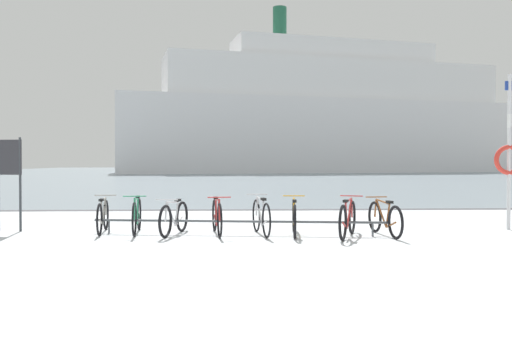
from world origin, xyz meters
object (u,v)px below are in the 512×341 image
at_px(bicycle_4, 261,217).
at_px(bicycle_5, 294,218).
at_px(rescue_post, 509,155).
at_px(ferry_ship, 340,119).
at_px(bicycle_7, 385,219).
at_px(info_sign, 9,168).
at_px(bicycle_1, 137,216).
at_px(bicycle_6, 348,219).
at_px(bicycle_3, 217,217).
at_px(bicycle_0, 103,216).
at_px(bicycle_2, 174,218).

height_order(bicycle_4, bicycle_5, bicycle_4).
bearing_deg(rescue_post, ferry_ship, 82.30).
bearing_deg(bicycle_7, info_sign, 172.84).
xyz_separation_m(bicycle_5, rescue_post, (4.80, 0.66, 1.29)).
relative_size(bicycle_1, bicycle_6, 1.08).
relative_size(bicycle_4, bicycle_7, 0.98).
height_order(bicycle_3, ferry_ship, ferry_ship).
xyz_separation_m(bicycle_1, bicycle_4, (2.58, -0.32, -0.00)).
height_order(bicycle_5, rescue_post, rescue_post).
relative_size(bicycle_3, ferry_ship, 0.03).
relative_size(bicycle_0, bicycle_5, 0.94).
bearing_deg(bicycle_2, bicycle_1, 161.51).
height_order(bicycle_7, info_sign, info_sign).
height_order(bicycle_1, bicycle_3, bicycle_1).
height_order(bicycle_3, info_sign, info_sign).
relative_size(bicycle_1, ferry_ship, 0.03).
distance_m(bicycle_1, info_sign, 2.99).
distance_m(bicycle_1, bicycle_2, 0.85).
bearing_deg(bicycle_0, bicycle_2, -13.69).
distance_m(bicycle_3, rescue_post, 6.52).
distance_m(rescue_post, ferry_ship, 60.59).
bearing_deg(info_sign, bicycle_6, -9.47).
relative_size(bicycle_6, info_sign, 0.81).
distance_m(info_sign, rescue_post, 10.83).
bearing_deg(bicycle_4, rescue_post, 6.19).
height_order(bicycle_1, info_sign, info_sign).
relative_size(bicycle_1, rescue_post, 0.52).
relative_size(bicycle_4, info_sign, 0.82).
bearing_deg(bicycle_6, rescue_post, 15.22).
bearing_deg(bicycle_0, bicycle_5, -7.02).
distance_m(bicycle_1, bicycle_4, 2.60).
height_order(bicycle_5, info_sign, info_sign).
height_order(bicycle_6, info_sign, info_sign).
height_order(bicycle_2, bicycle_7, bicycle_7).
height_order(bicycle_0, info_sign, info_sign).
bearing_deg(bicycle_5, bicycle_2, 177.26).
bearing_deg(bicycle_1, bicycle_2, -18.49).
distance_m(bicycle_3, bicycle_7, 3.40).
bearing_deg(bicycle_5, info_sign, 172.35).
bearing_deg(rescue_post, bicycle_4, -173.81).
bearing_deg(bicycle_2, info_sign, 169.05).
bearing_deg(info_sign, bicycle_7, -7.16).
xyz_separation_m(bicycle_3, bicycle_6, (2.59, -0.50, -0.00)).
xyz_separation_m(bicycle_0, bicycle_4, (3.30, -0.42, 0.02)).
distance_m(bicycle_2, rescue_post, 7.38).
bearing_deg(bicycle_4, info_sign, 172.13).
distance_m(bicycle_4, bicycle_7, 2.49).
bearing_deg(bicycle_7, bicycle_3, 174.85).
bearing_deg(bicycle_4, bicycle_2, 178.48).
relative_size(bicycle_4, bicycle_6, 1.01).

